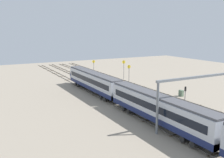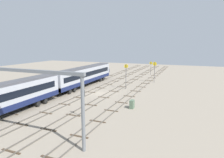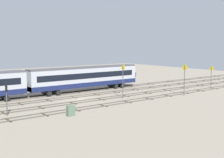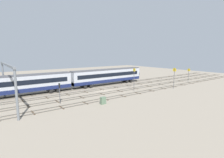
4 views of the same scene
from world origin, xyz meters
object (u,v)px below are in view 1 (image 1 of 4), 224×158
object	(u,v)px
train	(156,108)
overhead_gantry	(203,87)
speed_sign_mid_trackside	(124,67)
speed_sign_far_trackside	(94,65)
signal_light_trackside_departure	(185,94)
relay_cabinet	(181,93)
speed_sign_near_foreground	(129,73)

from	to	relation	value
train	overhead_gantry	xyz separation A→B (m)	(-3.17, -6.70, 3.38)
speed_sign_mid_trackside	speed_sign_far_trackside	bearing A→B (deg)	15.20
signal_light_trackside_departure	overhead_gantry	bearing A→B (deg)	152.31
overhead_gantry	speed_sign_far_trackside	bearing A→B (deg)	-5.36
overhead_gantry	relay_cabinet	xyz separation A→B (m)	(14.66, -9.50, -5.33)
speed_sign_near_foreground	signal_light_trackside_departure	world-z (taller)	speed_sign_near_foreground
overhead_gantry	signal_light_trackside_departure	bearing A→B (deg)	-27.69
overhead_gantry	speed_sign_far_trackside	xyz separation A→B (m)	(52.73, -4.95, -2.98)
speed_sign_mid_trackside	signal_light_trackside_departure	xyz separation A→B (m)	(-30.77, 4.50, -1.13)
speed_sign_mid_trackside	train	bearing A→B (deg)	156.60
train	speed_sign_near_foreground	xyz separation A→B (m)	(25.00, -10.64, 1.14)
speed_sign_far_trackside	signal_light_trackside_departure	world-z (taller)	speed_sign_far_trackside
overhead_gantry	speed_sign_near_foreground	world-z (taller)	overhead_gantry
speed_sign_mid_trackside	relay_cabinet	xyz separation A→B (m)	(-24.16, -0.77, -3.12)
train	speed_sign_far_trackside	bearing A→B (deg)	-13.23
signal_light_trackside_departure	relay_cabinet	xyz separation A→B (m)	(6.60, -5.27, -1.99)
train	signal_light_trackside_departure	distance (m)	11.96
overhead_gantry	speed_sign_mid_trackside	bearing A→B (deg)	-12.67
overhead_gantry	signal_light_trackside_departure	size ratio (longest dim) A/B	4.51
speed_sign_mid_trackside	speed_sign_near_foreground	bearing A→B (deg)	155.80
train	speed_sign_near_foreground	bearing A→B (deg)	-23.06
speed_sign_far_trackside	signal_light_trackside_departure	xyz separation A→B (m)	(-44.67, 0.72, -0.37)
train	speed_sign_near_foreground	distance (m)	27.20
overhead_gantry	relay_cabinet	world-z (taller)	overhead_gantry
overhead_gantry	speed_sign_near_foreground	bearing A→B (deg)	-7.97
signal_light_trackside_departure	train	bearing A→B (deg)	114.05
speed_sign_near_foreground	speed_sign_far_trackside	bearing A→B (deg)	-2.34
speed_sign_mid_trackside	signal_light_trackside_departure	bearing A→B (deg)	171.68
train	speed_sign_far_trackside	world-z (taller)	train
speed_sign_near_foreground	speed_sign_mid_trackside	bearing A→B (deg)	-24.20
speed_sign_near_foreground	speed_sign_mid_trackside	world-z (taller)	speed_sign_near_foreground
speed_sign_near_foreground	speed_sign_far_trackside	world-z (taller)	speed_sign_near_foreground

